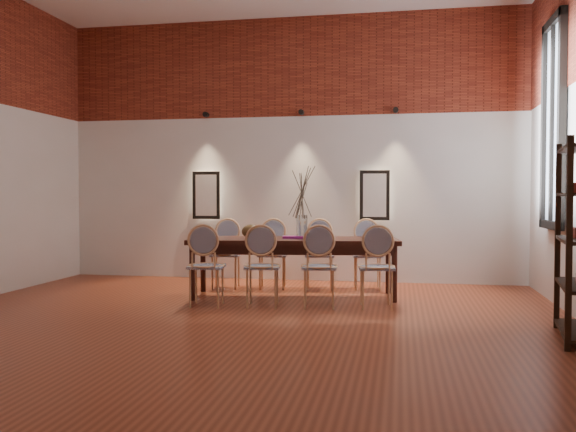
% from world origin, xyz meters
% --- Properties ---
extents(floor, '(7.00, 7.00, 0.02)m').
position_xyz_m(floor, '(0.00, 0.00, -0.01)').
color(floor, brown).
rests_on(floor, ground).
extents(wall_back, '(7.00, 0.10, 4.00)m').
position_xyz_m(wall_back, '(0.00, 3.55, 2.00)').
color(wall_back, silver).
rests_on(wall_back, ground).
extents(brick_band_back, '(7.00, 0.02, 1.50)m').
position_xyz_m(brick_band_back, '(0.00, 3.48, 3.25)').
color(brick_band_back, maroon).
rests_on(brick_band_back, ground).
extents(niche_left, '(0.36, 0.06, 0.66)m').
position_xyz_m(niche_left, '(-1.30, 3.45, 1.30)').
color(niche_left, '#FFEAC6').
rests_on(niche_left, wall_back).
extents(niche_right, '(0.36, 0.06, 0.66)m').
position_xyz_m(niche_right, '(1.30, 3.45, 1.30)').
color(niche_right, '#FFEAC6').
rests_on(niche_right, wall_back).
extents(spot_fixture_left, '(0.08, 0.10, 0.08)m').
position_xyz_m(spot_fixture_left, '(-1.30, 3.42, 2.55)').
color(spot_fixture_left, black).
rests_on(spot_fixture_left, wall_back).
extents(spot_fixture_mid, '(0.08, 0.10, 0.08)m').
position_xyz_m(spot_fixture_mid, '(0.20, 3.42, 2.55)').
color(spot_fixture_mid, black).
rests_on(spot_fixture_mid, wall_back).
extents(spot_fixture_right, '(0.08, 0.10, 0.08)m').
position_xyz_m(spot_fixture_right, '(1.60, 3.42, 2.55)').
color(spot_fixture_right, black).
rests_on(spot_fixture_right, wall_back).
extents(window_glass, '(0.02, 0.78, 2.38)m').
position_xyz_m(window_glass, '(3.46, 2.00, 2.15)').
color(window_glass, silver).
rests_on(window_glass, wall_right).
extents(window_frame, '(0.08, 0.90, 2.50)m').
position_xyz_m(window_frame, '(3.44, 2.00, 2.15)').
color(window_frame, black).
rests_on(window_frame, wall_right).
extents(window_mullion, '(0.06, 0.06, 2.40)m').
position_xyz_m(window_mullion, '(3.44, 2.00, 2.15)').
color(window_mullion, black).
rests_on(window_mullion, wall_right).
extents(dining_table, '(2.73, 1.17, 0.75)m').
position_xyz_m(dining_table, '(0.33, 1.98, 0.38)').
color(dining_table, '#38140D').
rests_on(dining_table, floor).
extents(chair_near_a, '(0.49, 0.49, 0.94)m').
position_xyz_m(chair_near_a, '(-0.56, 1.16, 0.47)').
color(chair_near_a, tan).
rests_on(chair_near_a, floor).
extents(chair_near_b, '(0.49, 0.49, 0.94)m').
position_xyz_m(chair_near_b, '(0.09, 1.24, 0.47)').
color(chair_near_b, tan).
rests_on(chair_near_b, floor).
extents(chair_near_c, '(0.49, 0.49, 0.94)m').
position_xyz_m(chair_near_c, '(0.75, 1.32, 0.47)').
color(chair_near_c, tan).
rests_on(chair_near_c, floor).
extents(chair_near_d, '(0.49, 0.49, 0.94)m').
position_xyz_m(chair_near_d, '(1.40, 1.41, 0.47)').
color(chair_near_d, tan).
rests_on(chair_near_d, floor).
extents(chair_far_a, '(0.49, 0.49, 0.94)m').
position_xyz_m(chair_far_a, '(-0.74, 2.56, 0.47)').
color(chair_far_a, tan).
rests_on(chair_far_a, floor).
extents(chair_far_b, '(0.49, 0.49, 0.94)m').
position_xyz_m(chair_far_b, '(-0.08, 2.64, 0.47)').
color(chair_far_b, tan).
rests_on(chair_far_b, floor).
extents(chair_far_c, '(0.49, 0.49, 0.94)m').
position_xyz_m(chair_far_c, '(0.57, 2.72, 0.47)').
color(chair_far_c, tan).
rests_on(chair_far_c, floor).
extents(chair_far_d, '(0.49, 0.49, 0.94)m').
position_xyz_m(chair_far_d, '(1.23, 2.80, 0.47)').
color(chair_far_d, tan).
rests_on(chair_far_d, floor).
extents(vase, '(0.14, 0.14, 0.30)m').
position_xyz_m(vase, '(0.44, 1.99, 0.90)').
color(vase, silver).
rests_on(vase, dining_table).
extents(dried_branches, '(0.50, 0.50, 0.70)m').
position_xyz_m(dried_branches, '(0.44, 1.99, 1.35)').
color(dried_branches, '#45382B').
rests_on(dried_branches, vase).
extents(bowl, '(0.24, 0.24, 0.18)m').
position_xyz_m(bowl, '(-0.20, 1.86, 0.84)').
color(bowl, brown).
rests_on(bowl, dining_table).
extents(book, '(0.28, 0.21, 0.03)m').
position_xyz_m(book, '(0.32, 1.99, 0.77)').
color(book, '#8B1973').
rests_on(book, dining_table).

